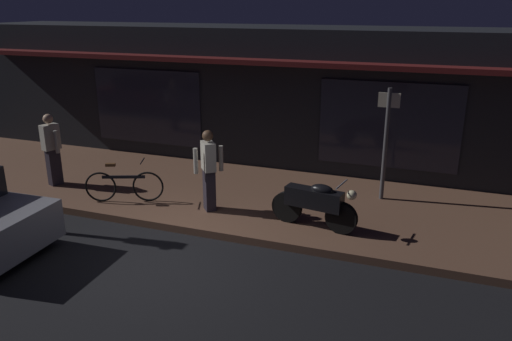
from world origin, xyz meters
The scene contains 8 objects.
ground_plane centered at (0.00, 0.00, 0.00)m, with size 60.00×60.00×0.00m, color black.
sidewalk_slab centered at (0.00, 3.00, 0.07)m, with size 18.00×4.00×0.15m, color brown.
storefront_building centered at (0.00, 6.39, 1.80)m, with size 18.00×3.30×3.60m.
motorcycle centered at (2.28, 1.84, 0.65)m, with size 1.70×0.58×0.97m.
bicycle_parked centered at (-1.84, 1.74, 0.51)m, with size 1.56×0.68×0.91m.
person_photographer centered at (-3.98, 2.10, 1.03)m, with size 0.60×0.43×1.67m.
person_bystander centered at (0.05, 1.96, 1.03)m, with size 0.52×0.46×1.67m.
sign_post centered at (3.28, 3.79, 1.51)m, with size 0.44×0.09×2.40m.
Camera 1 is at (4.25, -6.70, 4.17)m, focal length 35.36 mm.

